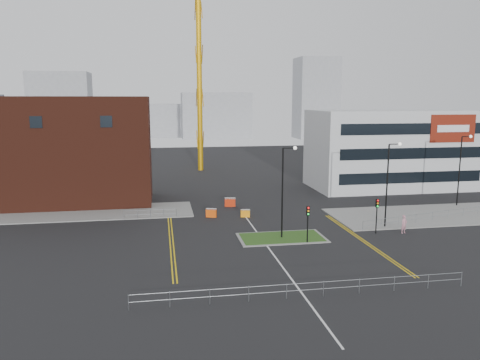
# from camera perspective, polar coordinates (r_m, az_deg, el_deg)

# --- Properties ---
(ground) EXTENTS (200.00, 200.00, 0.00)m
(ground) POSITION_cam_1_polar(r_m,az_deg,el_deg) (39.25, 5.25, -10.56)
(ground) COLOR black
(ground) RESTS_ON ground
(pavement_left) EXTENTS (28.00, 8.00, 0.12)m
(pavement_left) POSITION_cam_1_polar(r_m,az_deg,el_deg) (60.00, -19.41, -3.84)
(pavement_left) COLOR slate
(pavement_left) RESTS_ON ground
(pavement_right) EXTENTS (24.00, 10.00, 0.12)m
(pavement_right) POSITION_cam_1_polar(r_m,az_deg,el_deg) (60.31, 22.32, -3.96)
(pavement_right) COLOR slate
(pavement_right) RESTS_ON ground
(island_kerb) EXTENTS (8.60, 4.60, 0.08)m
(island_kerb) POSITION_cam_1_polar(r_m,az_deg,el_deg) (47.05, 5.10, -7.03)
(island_kerb) COLOR slate
(island_kerb) RESTS_ON ground
(grass_island) EXTENTS (8.00, 4.00, 0.12)m
(grass_island) POSITION_cam_1_polar(r_m,az_deg,el_deg) (47.05, 5.10, -7.01)
(grass_island) COLOR #274C19
(grass_island) RESTS_ON ground
(brick_building) EXTENTS (24.20, 10.07, 14.24)m
(brick_building) POSITION_cam_1_polar(r_m,az_deg,el_deg) (65.25, -21.46, 3.15)
(brick_building) COLOR #4B1E12
(brick_building) RESTS_ON ground
(office_block) EXTENTS (25.00, 12.20, 12.00)m
(office_block) POSITION_cam_1_polar(r_m,az_deg,el_deg) (76.71, 18.09, 3.60)
(office_block) COLOR silver
(office_block) RESTS_ON ground
(tower_crane) EXTENTS (51.98, 12.35, 40.23)m
(tower_crane) POSITION_cam_1_polar(r_m,az_deg,el_deg) (91.36, -1.37, 18.63)
(tower_crane) COLOR #DD9D0D
(tower_crane) RESTS_ON ground
(streetlamp_island) EXTENTS (1.46, 0.36, 9.18)m
(streetlamp_island) POSITION_cam_1_polar(r_m,az_deg,el_deg) (45.85, 5.47, -0.57)
(streetlamp_island) COLOR black
(streetlamp_island) RESTS_ON ground
(streetlamp_right_near) EXTENTS (1.46, 0.36, 9.18)m
(streetlamp_right_near) POSITION_cam_1_polar(r_m,az_deg,el_deg) (52.05, 17.74, 0.24)
(streetlamp_right_near) COLOR black
(streetlamp_right_near) RESTS_ON ground
(streetlamp_right_far) EXTENTS (1.46, 0.36, 9.18)m
(streetlamp_right_far) POSITION_cam_1_polar(r_m,az_deg,el_deg) (66.07, 25.38, 1.70)
(streetlamp_right_far) COLOR black
(streetlamp_right_far) RESTS_ON ground
(traffic_light_island) EXTENTS (0.28, 0.33, 3.65)m
(traffic_light_island) POSITION_cam_1_polar(r_m,az_deg,el_deg) (45.06, 8.27, -4.52)
(traffic_light_island) COLOR black
(traffic_light_island) RESTS_ON ground
(traffic_light_right) EXTENTS (0.28, 0.33, 3.65)m
(traffic_light_right) POSITION_cam_1_polar(r_m,az_deg,el_deg) (49.83, 16.36, -3.43)
(traffic_light_right) COLOR black
(traffic_light_right) RESTS_ON ground
(railing_front) EXTENTS (24.05, 0.05, 1.10)m
(railing_front) POSITION_cam_1_polar(r_m,az_deg,el_deg) (33.61, 7.96, -12.77)
(railing_front) COLOR gray
(railing_front) RESTS_ON ground
(railing_left) EXTENTS (6.05, 0.05, 1.10)m
(railing_left) POSITION_cam_1_polar(r_m,az_deg,el_deg) (55.06, -10.86, -3.92)
(railing_left) COLOR gray
(railing_left) RESTS_ON ground
(railing_right) EXTENTS (19.05, 5.05, 1.10)m
(railing_right) POSITION_cam_1_polar(r_m,az_deg,el_deg) (57.31, 22.41, -3.91)
(railing_right) COLOR gray
(railing_right) RESTS_ON ground
(centre_line) EXTENTS (0.15, 30.00, 0.01)m
(centre_line) POSITION_cam_1_polar(r_m,az_deg,el_deg) (41.06, 4.52, -9.61)
(centre_line) COLOR silver
(centre_line) RESTS_ON ground
(yellow_left_a) EXTENTS (0.12, 24.00, 0.01)m
(yellow_left_a) POSITION_cam_1_polar(r_m,az_deg,el_deg) (47.52, -8.57, -6.98)
(yellow_left_a) COLOR gold
(yellow_left_a) RESTS_ON ground
(yellow_left_b) EXTENTS (0.12, 24.00, 0.01)m
(yellow_left_b) POSITION_cam_1_polar(r_m,az_deg,el_deg) (47.52, -8.21, -6.97)
(yellow_left_b) COLOR gold
(yellow_left_b) RESTS_ON ground
(yellow_right_a) EXTENTS (0.12, 20.00, 0.01)m
(yellow_right_a) POSITION_cam_1_polar(r_m,az_deg,el_deg) (47.71, 14.54, -7.12)
(yellow_right_a) COLOR gold
(yellow_right_a) RESTS_ON ground
(yellow_right_b) EXTENTS (0.12, 20.00, 0.01)m
(yellow_right_b) POSITION_cam_1_polar(r_m,az_deg,el_deg) (47.83, 14.87, -7.09)
(yellow_right_b) COLOR gold
(yellow_right_b) RESTS_ON ground
(skyline_a) EXTENTS (18.00, 12.00, 22.00)m
(skyline_a) POSITION_cam_1_polar(r_m,az_deg,el_deg) (158.48, -20.96, 8.20)
(skyline_a) COLOR gray
(skyline_a) RESTS_ON ground
(skyline_b) EXTENTS (24.00, 12.00, 16.00)m
(skyline_b) POSITION_cam_1_polar(r_m,az_deg,el_deg) (166.78, -2.95, 7.84)
(skyline_b) COLOR gray
(skyline_b) RESTS_ON ground
(skyline_c) EXTENTS (14.00, 12.00, 28.00)m
(skyline_c) POSITION_cam_1_polar(r_m,az_deg,el_deg) (169.57, 9.24, 9.79)
(skyline_c) COLOR gray
(skyline_c) RESTS_ON ground
(skyline_d) EXTENTS (30.00, 12.00, 12.00)m
(skyline_d) POSITION_cam_1_polar(r_m,az_deg,el_deg) (175.69, -9.22, 7.17)
(skyline_d) COLOR gray
(skyline_d) RESTS_ON ground
(pedestrian) EXTENTS (0.81, 0.66, 1.91)m
(pedestrian) POSITION_cam_1_polar(r_m,az_deg,el_deg) (51.20, 19.37, -5.10)
(pedestrian) COLOR #C68091
(pedestrian) RESTS_ON ground
(barrier_left) EXTENTS (1.41, 0.67, 1.14)m
(barrier_left) POSITION_cam_1_polar(r_m,az_deg,el_deg) (60.27, -1.22, -2.67)
(barrier_left) COLOR red
(barrier_left) RESTS_ON ground
(barrier_mid) EXTENTS (1.29, 0.82, 1.03)m
(barrier_mid) POSITION_cam_1_polar(r_m,az_deg,el_deg) (54.97, -3.53, -3.98)
(barrier_mid) COLOR #EA500D
(barrier_mid) RESTS_ON ground
(barrier_right) EXTENTS (1.11, 0.50, 0.90)m
(barrier_right) POSITION_cam_1_polar(r_m,az_deg,el_deg) (54.96, 0.65, -4.04)
(barrier_right) COLOR orange
(barrier_right) RESTS_ON ground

